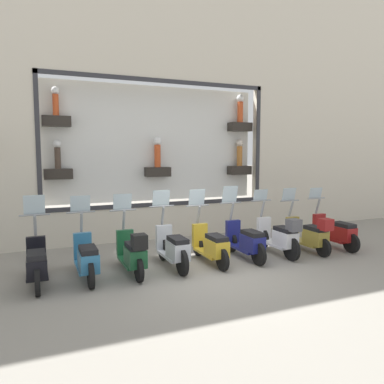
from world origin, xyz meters
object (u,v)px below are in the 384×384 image
scooter_green_6 (133,253)px  scooter_black_8 (37,264)px  scooter_white_2 (280,236)px  scooter_yellow_4 (211,245)px  scooter_olive_1 (310,234)px  scooter_teal_7 (87,258)px  scooter_red_0 (336,232)px  scooter_navy_3 (246,241)px  scooter_silver_5 (173,248)px

scooter_green_6 → scooter_black_8: size_ratio=1.00×
scooter_white_2 → scooter_green_6: 3.70m
scooter_white_2 → scooter_yellow_4: scooter_yellow_4 is taller
scooter_olive_1 → scooter_white_2: bearing=89.1°
scooter_yellow_4 → scooter_black_8: 3.70m
scooter_teal_7 → scooter_black_8: size_ratio=1.00×
scooter_red_0 → scooter_teal_7: scooter_teal_7 is taller
scooter_olive_1 → scooter_green_6: size_ratio=1.00×
scooter_red_0 → scooter_olive_1: 0.93m
scooter_yellow_4 → scooter_black_8: scooter_black_8 is taller
scooter_teal_7 → scooter_black_8: 0.92m
scooter_navy_3 → scooter_teal_7: size_ratio=1.00×
scooter_navy_3 → scooter_silver_5: scooter_navy_3 is taller
scooter_white_2 → scooter_yellow_4: 1.85m
scooter_yellow_4 → scooter_teal_7: (0.00, 2.77, 0.00)m
scooter_red_0 → scooter_olive_1: (-0.07, 0.92, 0.03)m
scooter_yellow_4 → scooter_teal_7: scooter_yellow_4 is taller
scooter_teal_7 → scooter_yellow_4: bearing=-90.0°
scooter_yellow_4 → scooter_teal_7: bearing=90.0°
scooter_red_0 → scooter_silver_5: 4.62m
scooter_green_6 → scooter_black_8: 1.85m
scooter_navy_3 → scooter_teal_7: bearing=90.1°
scooter_black_8 → scooter_green_6: bearing=-92.1°
scooter_red_0 → scooter_olive_1: bearing=94.2°
scooter_silver_5 → scooter_red_0: bearing=-90.1°
scooter_olive_1 → scooter_red_0: bearing=-85.8°
scooter_olive_1 → scooter_silver_5: (0.08, 3.70, -0.01)m
scooter_red_0 → scooter_green_6: size_ratio=1.00×
scooter_white_2 → scooter_silver_5: scooter_silver_5 is taller
scooter_navy_3 → scooter_black_8: bearing=90.0°
scooter_silver_5 → scooter_navy_3: bearing=-90.1°
scooter_silver_5 → scooter_black_8: (-0.00, 2.77, -0.02)m
scooter_silver_5 → scooter_teal_7: size_ratio=1.01×
scooter_olive_1 → scooter_black_8: (0.07, 6.47, -0.02)m
scooter_green_6 → scooter_black_8: scooter_black_8 is taller
scooter_white_2 → scooter_black_8: bearing=89.4°
scooter_yellow_4 → scooter_olive_1: bearing=-91.4°
scooter_red_0 → scooter_silver_5: bearing=89.9°
scooter_silver_5 → scooter_teal_7: bearing=90.2°
scooter_silver_5 → scooter_olive_1: bearing=-91.2°
scooter_black_8 → scooter_red_0: bearing=-90.0°
scooter_red_0 → scooter_black_8: size_ratio=1.00×
scooter_red_0 → scooter_navy_3: size_ratio=1.00×
scooter_green_6 → scooter_navy_3: bearing=-88.6°
scooter_teal_7 → scooter_red_0: bearing=-90.0°
scooter_olive_1 → scooter_white_2: (0.02, 0.92, 0.03)m
scooter_yellow_4 → scooter_white_2: bearing=-91.7°
scooter_yellow_4 → scooter_navy_3: bearing=-89.7°
scooter_navy_3 → scooter_green_6: 2.77m
scooter_red_0 → scooter_green_6: bearing=90.6°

